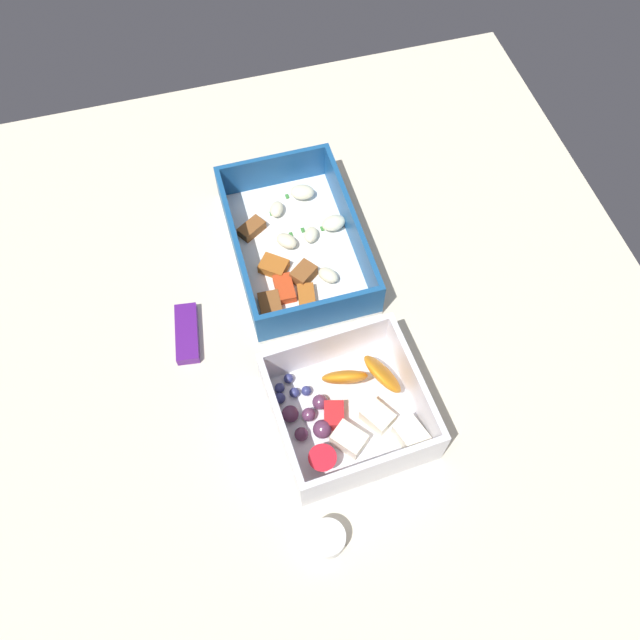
{
  "coord_description": "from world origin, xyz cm",
  "views": [
    {
      "loc": [
        -34.76,
        7.61,
        64.58
      ],
      "look_at": [
        -1.88,
        -1.51,
        4.0
      ],
      "focal_mm": 36.09,
      "sensor_mm": 36.0,
      "label": 1
    }
  ],
  "objects_px": {
    "pasta_container": "(295,245)",
    "candy_bar": "(187,333)",
    "fruit_bowl": "(350,409)",
    "paper_cup_liner": "(327,539)"
  },
  "relations": [
    {
      "from": "pasta_container",
      "to": "candy_bar",
      "type": "height_order",
      "value": "pasta_container"
    },
    {
      "from": "pasta_container",
      "to": "candy_bar",
      "type": "relative_size",
      "value": 3.12
    },
    {
      "from": "fruit_bowl",
      "to": "paper_cup_liner",
      "type": "distance_m",
      "value": 0.13
    },
    {
      "from": "pasta_container",
      "to": "fruit_bowl",
      "type": "distance_m",
      "value": 0.21
    },
    {
      "from": "pasta_container",
      "to": "fruit_bowl",
      "type": "height_order",
      "value": "fruit_bowl"
    },
    {
      "from": "paper_cup_liner",
      "to": "candy_bar",
      "type": "bearing_deg",
      "value": 19.53
    },
    {
      "from": "paper_cup_liner",
      "to": "pasta_container",
      "type": "bearing_deg",
      "value": -9.33
    },
    {
      "from": "fruit_bowl",
      "to": "candy_bar",
      "type": "height_order",
      "value": "fruit_bowl"
    },
    {
      "from": "fruit_bowl",
      "to": "paper_cup_liner",
      "type": "bearing_deg",
      "value": 153.83
    },
    {
      "from": "fruit_bowl",
      "to": "paper_cup_liner",
      "type": "relative_size",
      "value": 4.53
    }
  ]
}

